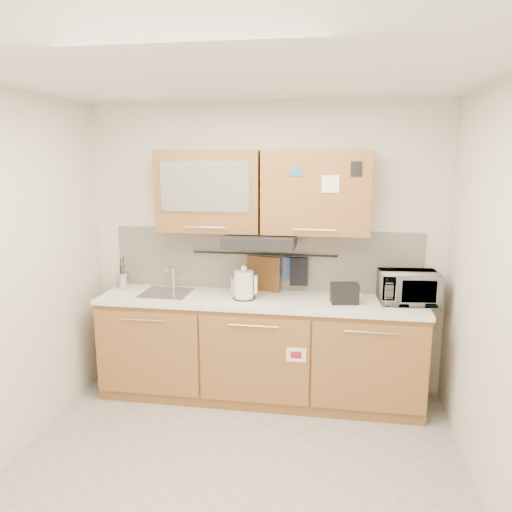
% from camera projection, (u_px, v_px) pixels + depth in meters
% --- Properties ---
extents(floor, '(3.20, 3.20, 0.00)m').
position_uv_depth(floor, '(232.00, 479.00, 3.35)').
color(floor, '#9E9993').
rests_on(floor, ground).
extents(ceiling, '(3.20, 3.20, 0.00)m').
position_uv_depth(ceiling, '(228.00, 72.00, 2.84)').
color(ceiling, white).
rests_on(ceiling, wall_back).
extents(wall_back, '(3.20, 0.00, 3.20)m').
position_uv_depth(wall_back, '(265.00, 249.00, 4.55)').
color(wall_back, silver).
rests_on(wall_back, ground).
extents(wall_right, '(0.00, 3.00, 3.00)m').
position_uv_depth(wall_right, '(504.00, 305.00, 2.84)').
color(wall_right, silver).
rests_on(wall_right, ground).
extents(base_cabinet, '(2.80, 0.64, 0.88)m').
position_uv_depth(base_cabinet, '(260.00, 354.00, 4.43)').
color(base_cabinet, brown).
rests_on(base_cabinet, floor).
extents(countertop, '(2.82, 0.62, 0.04)m').
position_uv_depth(countertop, '(260.00, 300.00, 4.33)').
color(countertop, white).
rests_on(countertop, base_cabinet).
extents(backsplash, '(2.80, 0.02, 0.56)m').
position_uv_depth(backsplash, '(265.00, 260.00, 4.55)').
color(backsplash, silver).
rests_on(backsplash, countertop).
extents(upper_cabinets, '(1.82, 0.37, 0.70)m').
position_uv_depth(upper_cabinets, '(262.00, 192.00, 4.27)').
color(upper_cabinets, brown).
rests_on(upper_cabinets, wall_back).
extents(range_hood, '(0.60, 0.46, 0.10)m').
position_uv_depth(range_hood, '(261.00, 240.00, 4.28)').
color(range_hood, black).
rests_on(range_hood, upper_cabinets).
extents(sink, '(0.42, 0.40, 0.26)m').
position_uv_depth(sink, '(166.00, 293.00, 4.47)').
color(sink, silver).
rests_on(sink, countertop).
extents(utensil_rail, '(1.30, 0.02, 0.02)m').
position_uv_depth(utensil_rail, '(264.00, 254.00, 4.51)').
color(utensil_rail, black).
rests_on(utensil_rail, backsplash).
extents(utensil_crock, '(0.15, 0.15, 0.30)m').
position_uv_depth(utensil_crock, '(123.00, 280.00, 4.63)').
color(utensil_crock, '#B3B3B8').
rests_on(utensil_crock, countertop).
extents(kettle, '(0.21, 0.19, 0.30)m').
position_uv_depth(kettle, '(244.00, 286.00, 4.28)').
color(kettle, silver).
rests_on(kettle, countertop).
extents(toaster, '(0.24, 0.17, 0.17)m').
position_uv_depth(toaster, '(345.00, 293.00, 4.16)').
color(toaster, black).
rests_on(toaster, countertop).
extents(microwave, '(0.51, 0.37, 0.26)m').
position_uv_depth(microwave, '(408.00, 287.00, 4.17)').
color(microwave, '#999999').
rests_on(microwave, countertop).
extents(soap_bottle, '(0.11, 0.11, 0.21)m').
position_uv_depth(soap_bottle, '(236.00, 282.00, 4.47)').
color(soap_bottle, '#999999').
rests_on(soap_bottle, countertop).
extents(cutting_board, '(0.31, 0.10, 0.39)m').
position_uv_depth(cutting_board, '(263.00, 277.00, 4.53)').
color(cutting_board, brown).
rests_on(cutting_board, utensil_rail).
extents(oven_mitt, '(0.12, 0.04, 0.19)m').
position_uv_depth(oven_mitt, '(288.00, 268.00, 4.48)').
color(oven_mitt, '#204493').
rests_on(oven_mitt, utensil_rail).
extents(dark_pouch, '(0.16, 0.06, 0.25)m').
position_uv_depth(dark_pouch, '(299.00, 271.00, 4.47)').
color(dark_pouch, black).
rests_on(dark_pouch, utensil_rail).
extents(pot_holder, '(0.12, 0.03, 0.14)m').
position_uv_depth(pot_holder, '(291.00, 265.00, 4.47)').
color(pot_holder, red).
rests_on(pot_holder, utensil_rail).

